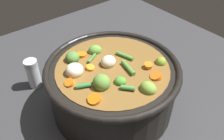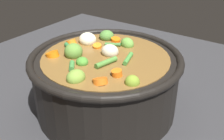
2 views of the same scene
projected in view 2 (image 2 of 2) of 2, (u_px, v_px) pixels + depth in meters
name	position (u px, v px, depth m)	size (l,w,h in m)	color
ground_plane	(106.00, 107.00, 0.64)	(1.10, 1.10, 0.00)	#2D2D30
cooking_pot	(106.00, 80.00, 0.60)	(0.33, 0.33, 0.16)	black
salt_shaker	(112.00, 48.00, 0.83)	(0.04, 0.04, 0.09)	silver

